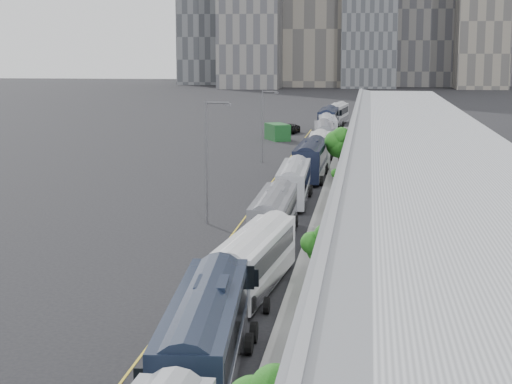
% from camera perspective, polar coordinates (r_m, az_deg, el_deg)
% --- Properties ---
extents(sidewalk, '(10.00, 170.00, 0.12)m').
position_cam_1_polar(sidewalk, '(70.02, 7.85, -1.81)').
color(sidewalk, gray).
rests_on(sidewalk, ground).
extents(lane_line, '(0.12, 160.00, 0.02)m').
position_cam_1_polar(lane_line, '(70.73, -0.70, -1.65)').
color(lane_line, gold).
rests_on(lane_line, ground).
extents(depot, '(12.45, 160.40, 7.20)m').
position_cam_1_polar(depot, '(69.58, 11.20, 0.91)').
color(depot, gray).
rests_on(depot, ground).
extents(bus_1, '(3.75, 13.53, 3.91)m').
position_cam_1_polar(bus_1, '(35.73, -3.40, -10.08)').
color(bus_1, black).
rests_on(bus_1, ground).
extents(bus_2, '(3.62, 12.27, 3.53)m').
position_cam_1_polar(bus_2, '(48.92, -0.09, -4.89)').
color(bus_2, white).
rests_on(bus_2, ground).
extents(bus_3, '(2.72, 12.12, 3.54)m').
position_cam_1_polar(bus_3, '(62.05, 1.21, -1.82)').
color(bus_3, slate).
rests_on(bus_3, ground).
extents(bus_4, '(2.83, 12.37, 3.60)m').
position_cam_1_polar(bus_4, '(77.08, 2.54, 0.40)').
color(bus_4, '#ACAFB7').
rests_on(bus_4, ground).
extents(bus_5, '(3.05, 13.80, 4.02)m').
position_cam_1_polar(bus_5, '(91.78, 3.70, 1.95)').
color(bus_5, black).
rests_on(bus_5, ground).
extents(bus_6, '(3.03, 12.74, 3.70)m').
position_cam_1_polar(bus_6, '(103.70, 4.27, 2.72)').
color(bus_6, white).
rests_on(bus_6, ground).
extents(bus_7, '(3.52, 13.39, 3.87)m').
position_cam_1_polar(bus_7, '(118.41, 4.55, 3.58)').
color(bus_7, slate).
rests_on(bus_7, ground).
extents(bus_8, '(3.60, 12.94, 3.73)m').
position_cam_1_polar(bus_8, '(132.81, 4.79, 4.18)').
color(bus_8, '#B2B4BD').
rests_on(bus_8, ground).
extents(bus_9, '(3.11, 14.06, 4.10)m').
position_cam_1_polar(bus_9, '(145.82, 4.85, 4.70)').
color(bus_9, black).
rests_on(bus_9, ground).
extents(bus_10, '(4.07, 13.76, 3.96)m').
position_cam_1_polar(bus_10, '(159.88, 5.41, 5.08)').
color(bus_10, silver).
rests_on(bus_10, ground).
extents(tree_1, '(1.70, 1.70, 3.74)m').
position_cam_1_polar(tree_1, '(47.98, 4.37, -3.51)').
color(tree_1, black).
rests_on(tree_1, ground).
extents(tree_2, '(1.03, 1.03, 3.76)m').
position_cam_1_polar(tree_2, '(71.99, 5.73, 0.99)').
color(tree_2, black).
rests_on(tree_2, ground).
extents(tree_3, '(2.95, 2.95, 5.43)m').
position_cam_1_polar(tree_3, '(93.38, 5.58, 3.44)').
color(tree_3, black).
rests_on(tree_3, ground).
extents(street_lamp_near, '(2.04, 0.22, 9.70)m').
position_cam_1_polar(street_lamp_near, '(67.00, -3.17, 2.51)').
color(street_lamp_near, '#59595E').
rests_on(street_lamp_near, ground).
extents(street_lamp_far, '(2.04, 0.22, 8.79)m').
position_cam_1_polar(street_lamp_far, '(104.58, 0.54, 4.74)').
color(street_lamp_far, '#59595E').
rests_on(street_lamp_far, ground).
extents(shipping_container, '(4.52, 5.88, 2.51)m').
position_cam_1_polar(shipping_container, '(131.69, 1.44, 4.03)').
color(shipping_container, '#164A1F').
rests_on(shipping_container, ground).
extents(suv, '(3.43, 6.03, 1.59)m').
position_cam_1_polar(suv, '(142.46, 2.24, 4.24)').
color(suv, black).
rests_on(suv, ground).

